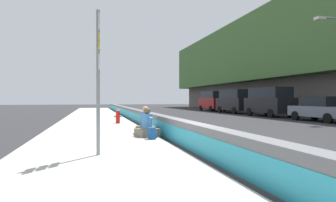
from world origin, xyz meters
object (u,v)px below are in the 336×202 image
at_px(parked_car_far, 212,101).
at_px(fire_hydrant, 118,116).
at_px(parked_car_third, 321,109).
at_px(seated_person_middle, 145,125).
at_px(parked_car_midline, 235,101).
at_px(seated_person_foreground, 147,127).
at_px(route_sign_post, 98,71).
at_px(backpack, 152,133).
at_px(parked_car_fourth, 269,101).

bearing_deg(parked_car_far, fire_hydrant, 142.97).
bearing_deg(parked_car_third, seated_person_middle, 110.58).
distance_m(fire_hydrant, parked_car_midline, 18.00).
distance_m(fire_hydrant, parked_car_far, 22.81).
xyz_separation_m(parked_car_third, parked_car_midline, (12.15, 0.17, 0.49)).
bearing_deg(seated_person_foreground, seated_person_middle, -5.57).
bearing_deg(parked_car_midline, fire_hydrant, 131.02).
bearing_deg(route_sign_post, parked_car_far, -28.50).
xyz_separation_m(fire_hydrant, seated_person_middle, (-5.26, -0.66, -0.10)).
xyz_separation_m(fire_hydrant, parked_car_midline, (11.80, -13.57, 0.77)).
relative_size(fire_hydrant, backpack, 2.20).
xyz_separation_m(parked_car_fourth, parked_car_midline, (6.16, 0.12, 0.00)).
height_order(fire_hydrant, backpack, fire_hydrant).
height_order(fire_hydrant, parked_car_fourth, parked_car_fourth).
distance_m(seated_person_foreground, parked_car_far, 27.72).
distance_m(seated_person_middle, parked_car_midline, 21.41).
xyz_separation_m(seated_person_foreground, parked_car_fourth, (11.81, -13.11, 0.88)).
bearing_deg(fire_hydrant, seated_person_foreground, -174.73).
bearing_deg(parked_car_midline, parked_car_fourth, -178.93).
distance_m(seated_person_foreground, parked_car_third, 14.40).
bearing_deg(parked_car_third, seated_person_foreground, 113.88).
relative_size(backpack, parked_car_third, 0.09).
bearing_deg(backpack, parked_car_fourth, -46.14).
bearing_deg(route_sign_post, parked_car_fourth, -44.80).
xyz_separation_m(parked_car_fourth, parked_car_far, (12.57, -0.05, 0.00)).
bearing_deg(parked_car_midline, seated_person_foreground, 144.13).
distance_m(seated_person_middle, parked_car_third, 13.97).
distance_m(seated_person_foreground, seated_person_middle, 0.92).
bearing_deg(fire_hydrant, parked_car_midline, -48.98).
relative_size(parked_car_fourth, parked_car_far, 1.00).
distance_m(route_sign_post, parked_car_third, 17.58).
distance_m(seated_person_foreground, parked_car_midline, 22.20).
distance_m(parked_car_fourth, parked_car_far, 12.57).
distance_m(parked_car_fourth, parked_car_midline, 6.17).
height_order(fire_hydrant, seated_person_foreground, seated_person_foreground).
bearing_deg(fire_hydrant, parked_car_far, -37.03).
distance_m(parked_car_midline, parked_car_far, 6.40).
distance_m(fire_hydrant, parked_car_fourth, 14.82).
height_order(fire_hydrant, parked_car_far, parked_car_far).
distance_m(route_sign_post, backpack, 3.64).
height_order(seated_person_foreground, seated_person_middle, seated_person_middle).
bearing_deg(seated_person_foreground, parked_car_third, -66.12).
xyz_separation_m(seated_person_middle, parked_car_far, (23.46, -13.07, 0.87)).
relative_size(seated_person_foreground, parked_car_fourth, 0.21).
bearing_deg(fire_hydrant, parked_car_fourth, -67.61).
relative_size(fire_hydrant, parked_car_midline, 0.17).
relative_size(parked_car_third, parked_car_far, 0.89).
xyz_separation_m(backpack, parked_car_third, (6.59, -13.13, 0.53)).
xyz_separation_m(seated_person_foreground, parked_car_far, (24.38, -13.16, 0.88)).
distance_m(fire_hydrant, parked_car_third, 13.74).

